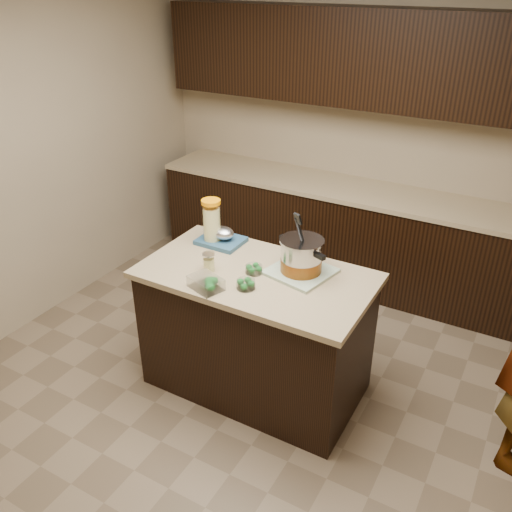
# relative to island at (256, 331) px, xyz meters

# --- Properties ---
(ground_plane) EXTENTS (4.00, 4.00, 0.00)m
(ground_plane) POSITION_rel_island_xyz_m (0.00, 0.00, -0.45)
(ground_plane) COLOR brown
(ground_plane) RESTS_ON ground
(room_shell) EXTENTS (4.04, 4.04, 2.72)m
(room_shell) POSITION_rel_island_xyz_m (0.00, 0.00, 1.26)
(room_shell) COLOR tan
(room_shell) RESTS_ON ground
(back_cabinets) EXTENTS (3.60, 0.63, 2.33)m
(back_cabinets) POSITION_rel_island_xyz_m (0.00, 1.74, 0.49)
(back_cabinets) COLOR black
(back_cabinets) RESTS_ON ground
(island) EXTENTS (1.46, 0.81, 0.90)m
(island) POSITION_rel_island_xyz_m (0.00, 0.00, 0.00)
(island) COLOR black
(island) RESTS_ON ground
(dish_towel) EXTENTS (0.43, 0.43, 0.02)m
(dish_towel) POSITION_rel_island_xyz_m (0.24, 0.14, 0.46)
(dish_towel) COLOR #5B8257
(dish_towel) RESTS_ON island
(stock_pot) EXTENTS (0.37, 0.35, 0.39)m
(stock_pot) POSITION_rel_island_xyz_m (0.24, 0.14, 0.56)
(stock_pot) COLOR #B7B7BC
(stock_pot) RESTS_ON dish_towel
(lemonade_pitcher) EXTENTS (0.14, 0.14, 0.32)m
(lemonade_pitcher) POSITION_rel_island_xyz_m (-0.47, 0.21, 0.60)
(lemonade_pitcher) COLOR #DBD586
(lemonade_pitcher) RESTS_ON island
(mason_jar) EXTENTS (0.09, 0.09, 0.13)m
(mason_jar) POSITION_rel_island_xyz_m (-0.27, -0.12, 0.51)
(mason_jar) COLOR #DBD586
(mason_jar) RESTS_ON island
(broccoli_tub_left) EXTENTS (0.12, 0.12, 0.05)m
(broccoli_tub_left) POSITION_rel_island_xyz_m (-0.01, -0.01, 0.47)
(broccoli_tub_left) COLOR silver
(broccoli_tub_left) RESTS_ON island
(broccoli_tub_right) EXTENTS (0.12, 0.12, 0.05)m
(broccoli_tub_right) POSITION_rel_island_xyz_m (0.04, -0.19, 0.47)
(broccoli_tub_right) COLOR silver
(broccoli_tub_right) RESTS_ON island
(broccoli_tub_rect) EXTENTS (0.23, 0.20, 0.07)m
(broccoli_tub_rect) POSITION_rel_island_xyz_m (-0.17, -0.31, 0.48)
(broccoli_tub_rect) COLOR silver
(broccoli_tub_rect) RESTS_ON island
(blue_tray) EXTENTS (0.30, 0.24, 0.12)m
(blue_tray) POSITION_rel_island_xyz_m (-0.41, 0.24, 0.49)
(blue_tray) COLOR navy
(blue_tray) RESTS_ON island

